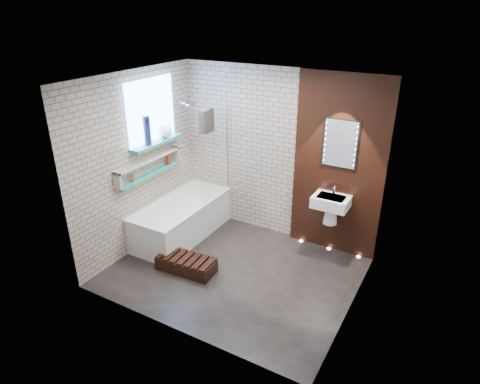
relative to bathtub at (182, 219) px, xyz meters
The scene contains 15 objects.
ground 1.34m from the bathtub, 20.18° to the right, with size 3.20×3.20×0.00m, color black.
room_shell 1.65m from the bathtub, 20.18° to the right, with size 3.24×3.20×2.60m.
walnut_panel 2.53m from the bathtub, 20.65° to the left, with size 1.30×0.06×2.60m, color black.
clerestory_window 1.65m from the bathtub, 163.78° to the right, with size 0.18×1.00×0.94m.
display_niche 1.00m from the bathtub, 135.46° to the right, with size 0.14×1.30×0.26m.
bathtub is the anchor object (origin of this frame).
bath_screen 1.14m from the bathtub, 51.10° to the left, with size 0.01×0.78×1.40m, color white.
towel 1.62m from the bathtub, 36.49° to the left, with size 0.10×0.26×0.33m, color black.
shower_head 1.78m from the bathtub, 98.54° to the left, with size 0.18×0.18×0.02m, color silver.
washbasin 2.32m from the bathtub, 16.01° to the left, with size 0.50×0.36×0.58m.
led_mirror 2.68m from the bathtub, 19.78° to the left, with size 0.50×0.02×0.70m.
walnut_step 1.00m from the bathtub, 50.20° to the right, with size 0.81×0.36×0.18m, color black.
niche_bottles 0.94m from the bathtub, 165.43° to the right, with size 0.07×0.85×0.17m.
sill_vases 1.41m from the bathtub, behind, with size 0.20×0.54×0.41m.
floor_uplights 2.32m from the bathtub, 19.02° to the left, with size 0.96×0.06×0.01m.
Camera 1 is at (2.42, -4.14, 3.40)m, focal length 31.20 mm.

